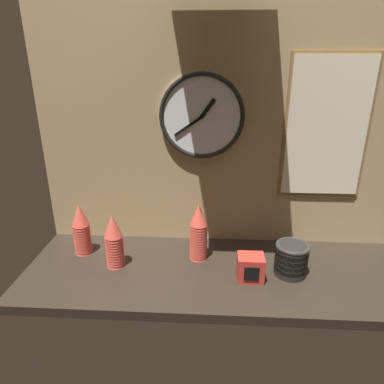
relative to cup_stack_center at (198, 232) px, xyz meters
name	(u,v)px	position (x,y,z in m)	size (l,w,h in m)	color
ground_plane	(218,272)	(0.09, -0.08, -0.15)	(1.60, 0.56, 0.04)	black
wall_tiled_back	(221,130)	(0.09, 0.19, 0.40)	(1.60, 0.03, 1.05)	tan
cup_stack_center	(198,232)	(0.00, 0.00, 0.00)	(0.08, 0.08, 0.26)	#DB4C3D
cup_stack_left	(114,241)	(-0.34, -0.08, -0.01)	(0.08, 0.08, 0.23)	#DB4C3D
cup_stack_far_left	(81,229)	(-0.52, 0.02, -0.01)	(0.08, 0.08, 0.23)	#DB4C3D
bowl_stack_right	(291,258)	(0.38, -0.10, -0.06)	(0.13, 0.13, 0.13)	black
wall_clock	(202,117)	(0.00, 0.16, 0.46)	(0.36, 0.03, 0.36)	white
menu_board	(327,128)	(0.53, 0.17, 0.41)	(0.35, 0.01, 0.60)	olive
napkin_dispenser	(250,268)	(0.21, -0.14, -0.08)	(0.10, 0.09, 0.10)	red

